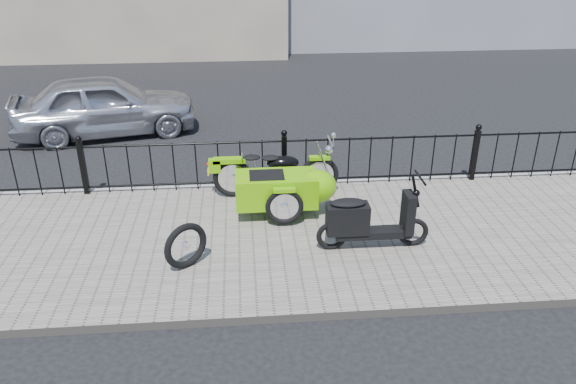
{
  "coord_description": "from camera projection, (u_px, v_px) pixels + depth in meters",
  "views": [
    {
      "loc": [
        -0.73,
        -7.9,
        4.48
      ],
      "look_at": [
        -0.05,
        -0.1,
        0.68
      ],
      "focal_mm": 35.0,
      "sensor_mm": 36.0,
      "label": 1
    }
  ],
  "objects": [
    {
      "name": "sidewalk",
      "position": [
        294.0,
        239.0,
        8.62
      ],
      "size": [
        30.0,
        3.8,
        0.12
      ],
      "primitive_type": "cube",
      "color": "#6A6459",
      "rests_on": "ground"
    },
    {
      "name": "curb",
      "position": [
        284.0,
        186.0,
        10.36
      ],
      "size": [
        30.0,
        0.1,
        0.12
      ],
      "primitive_type": "cube",
      "color": "gray",
      "rests_on": "ground"
    },
    {
      "name": "scooter",
      "position": [
        366.0,
        221.0,
        8.1
      ],
      "size": [
        1.67,
        0.49,
        1.13
      ],
      "color": "black",
      "rests_on": "sidewalk"
    },
    {
      "name": "iron_fence",
      "position": [
        284.0,
        162.0,
        10.0
      ],
      "size": [
        14.11,
        0.11,
        1.08
      ],
      "color": "black",
      "rests_on": "sidewalk"
    },
    {
      "name": "spare_tire",
      "position": [
        186.0,
        246.0,
        7.69
      ],
      "size": [
        0.59,
        0.48,
        0.67
      ],
      "primitive_type": "torus",
      "rotation": [
        1.57,
        0.0,
        0.65
      ],
      "color": "black",
      "rests_on": "sidewalk"
    },
    {
      "name": "sedan_car",
      "position": [
        105.0,
        105.0,
        12.75
      ],
      "size": [
        4.31,
        2.46,
        1.38
      ],
      "primitive_type": "imported",
      "rotation": [
        0.0,
        0.0,
        1.79
      ],
      "color": "#BABBC1",
      "rests_on": "ground"
    },
    {
      "name": "motorcycle_sidecar",
      "position": [
        287.0,
        185.0,
        9.14
      ],
      "size": [
        2.28,
        1.48,
        0.98
      ],
      "color": "black",
      "rests_on": "sidewalk"
    },
    {
      "name": "ground",
      "position": [
        291.0,
        227.0,
        9.09
      ],
      "size": [
        120.0,
        120.0,
        0.0
      ],
      "primitive_type": "plane",
      "color": "black",
      "rests_on": "ground"
    }
  ]
}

